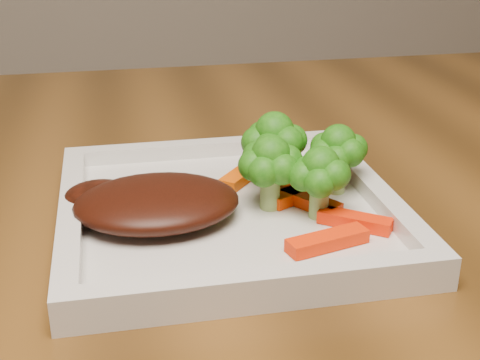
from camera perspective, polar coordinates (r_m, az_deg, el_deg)
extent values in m
cube|color=silver|center=(0.55, -1.02, -3.03)|extent=(0.27, 0.27, 0.01)
ellipsoid|color=#3A1108|center=(0.53, -7.11, -1.92)|extent=(0.13, 0.10, 0.03)
cube|color=#FB2B04|center=(0.49, 7.48, -5.16)|extent=(0.07, 0.03, 0.01)
cube|color=#F52504|center=(0.53, 9.78, -3.44)|extent=(0.06, 0.05, 0.01)
cube|color=#F21303|center=(0.61, 7.24, 0.39)|extent=(0.06, 0.04, 0.01)
cube|color=#E04D03|center=(0.60, 0.23, 0.45)|extent=(0.05, 0.06, 0.01)
cube|color=red|center=(0.55, 5.83, -1.80)|extent=(0.05, 0.06, 0.01)
cube|color=#FF3B04|center=(0.57, 5.09, -1.10)|extent=(0.06, 0.04, 0.01)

